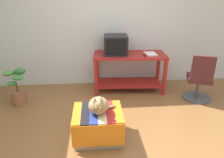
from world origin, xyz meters
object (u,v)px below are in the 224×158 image
(keyboard, at_px, (114,55))
(stapler, at_px, (145,55))
(ottoman_with_blanket, at_px, (98,124))
(office_chair, at_px, (199,81))
(tv_monitor, at_px, (116,45))
(book, at_px, (150,54))
(potted_plant, at_px, (17,88))
(cat, at_px, (99,105))
(desk, at_px, (129,66))

(keyboard, xyz_separation_m, stapler, (0.59, -0.07, 0.01))
(ottoman_with_blanket, distance_m, office_chair, 2.13)
(tv_monitor, distance_m, book, 0.70)
(keyboard, height_order, office_chair, office_chair)
(potted_plant, bearing_deg, ottoman_with_blanket, -37.61)
(book, bearing_deg, keyboard, -177.59)
(stapler, bearing_deg, book, 35.95)
(cat, bearing_deg, office_chair, 31.02)
(keyboard, height_order, ottoman_with_blanket, keyboard)
(potted_plant, bearing_deg, office_chair, -2.24)
(office_chair, bearing_deg, keyboard, 3.61)
(ottoman_with_blanket, bearing_deg, book, 53.51)
(book, relative_size, cat, 0.72)
(book, bearing_deg, cat, -126.81)
(tv_monitor, bearing_deg, book, -8.40)
(book, relative_size, ottoman_with_blanket, 0.41)
(potted_plant, bearing_deg, desk, 11.97)
(stapler, bearing_deg, potted_plant, 179.89)
(tv_monitor, relative_size, cat, 1.36)
(keyboard, xyz_separation_m, potted_plant, (-1.76, -0.32, -0.48))
(desk, xyz_separation_m, office_chair, (1.22, -0.57, -0.14))
(desk, height_order, stapler, stapler)
(office_chair, relative_size, stapler, 8.09)
(book, bearing_deg, ottoman_with_blanket, -127.94)
(keyboard, relative_size, potted_plant, 0.59)
(stapler, bearing_deg, desk, 139.06)
(cat, distance_m, stapler, 1.68)
(cat, relative_size, potted_plant, 0.56)
(book, height_order, ottoman_with_blanket, book)
(office_chair, bearing_deg, tv_monitor, -3.46)
(office_chair, distance_m, stapler, 1.09)
(keyboard, distance_m, stapler, 0.60)
(office_chair, bearing_deg, book, -11.45)
(keyboard, distance_m, book, 0.72)
(cat, distance_m, potted_plant, 1.83)
(desk, xyz_separation_m, ottoman_with_blanket, (-0.67, -1.53, -0.32))
(keyboard, xyz_separation_m, book, (0.72, 0.05, 0.00))
(desk, height_order, potted_plant, desk)
(tv_monitor, xyz_separation_m, ottoman_with_blanket, (-0.41, -1.60, -0.74))
(keyboard, height_order, book, book)
(desk, xyz_separation_m, potted_plant, (-2.08, -0.44, -0.22))
(tv_monitor, bearing_deg, potted_plant, -160.52)
(desk, relative_size, office_chair, 1.63)
(potted_plant, distance_m, stapler, 2.42)
(keyboard, relative_size, cat, 1.06)
(tv_monitor, distance_m, ottoman_with_blanket, 1.80)
(stapler, bearing_deg, office_chair, -28.29)
(keyboard, bearing_deg, tv_monitor, 82.50)
(desk, bearing_deg, ottoman_with_blanket, -110.12)
(keyboard, bearing_deg, office_chair, -8.92)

